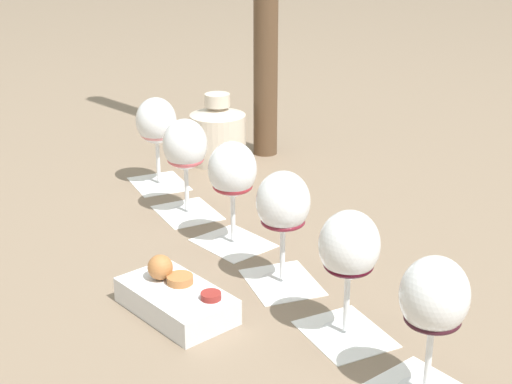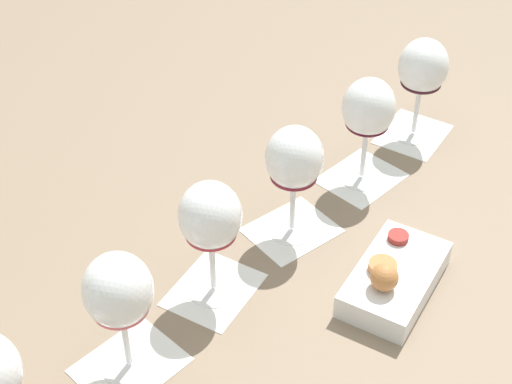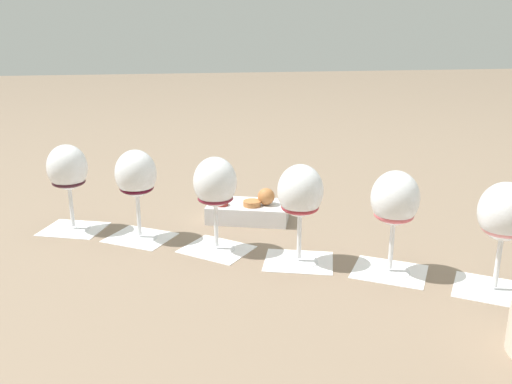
# 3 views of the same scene
# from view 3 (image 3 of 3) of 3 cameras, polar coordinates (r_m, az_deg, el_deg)

# --- Properties ---
(ground_plane) EXTENTS (8.00, 8.00, 0.00)m
(ground_plane) POSITION_cam_3_polar(r_m,az_deg,el_deg) (0.96, 0.03, -6.67)
(ground_plane) COLOR #7F6B56
(tasting_card_0) EXTENTS (0.15, 0.14, 0.00)m
(tasting_card_0) POSITION_cam_3_polar(r_m,az_deg,el_deg) (0.91, 23.76, -9.42)
(tasting_card_0) COLOR white
(tasting_card_0) RESTS_ON ground_plane
(tasting_card_1) EXTENTS (0.15, 0.14, 0.00)m
(tasting_card_1) POSITION_cam_3_polar(r_m,az_deg,el_deg) (0.92, 13.87, -8.11)
(tasting_card_1) COLOR white
(tasting_card_1) RESTS_ON ground_plane
(tasting_card_2) EXTENTS (0.14, 0.13, 0.00)m
(tasting_card_2) POSITION_cam_3_polar(r_m,az_deg,el_deg) (0.93, 4.51, -7.27)
(tasting_card_2) COLOR white
(tasting_card_2) RESTS_ON ground_plane
(tasting_card_3) EXTENTS (0.15, 0.15, 0.00)m
(tasting_card_3) POSITION_cam_3_polar(r_m,az_deg,el_deg) (0.98, -4.17, -6.00)
(tasting_card_3) COLOR white
(tasting_card_3) RESTS_ON ground_plane
(tasting_card_4) EXTENTS (0.15, 0.14, 0.00)m
(tasting_card_4) POSITION_cam_3_polar(r_m,az_deg,el_deg) (1.06, -12.10, -4.68)
(tasting_card_4) COLOR white
(tasting_card_4) RESTS_ON ground_plane
(tasting_card_5) EXTENTS (0.14, 0.13, 0.00)m
(tasting_card_5) POSITION_cam_3_polar(r_m,az_deg,el_deg) (1.13, -18.64, -3.69)
(tasting_card_5) COLOR white
(tasting_card_5) RESTS_ON ground_plane
(wine_glass_0) EXTENTS (0.08, 0.08, 0.17)m
(wine_glass_0) POSITION_cam_3_polar(r_m,az_deg,el_deg) (0.87, 24.67, -2.45)
(wine_glass_0) COLOR white
(wine_glass_0) RESTS_ON tasting_card_0
(wine_glass_1) EXTENTS (0.08, 0.08, 0.17)m
(wine_glass_1) POSITION_cam_3_polar(r_m,az_deg,el_deg) (0.88, 14.40, -1.16)
(wine_glass_1) COLOR white
(wine_glass_1) RESTS_ON tasting_card_1
(wine_glass_2) EXTENTS (0.08, 0.08, 0.17)m
(wine_glass_2) POSITION_cam_3_polar(r_m,az_deg,el_deg) (0.89, 4.68, -0.38)
(wine_glass_2) COLOR white
(wine_glass_2) RESTS_ON tasting_card_2
(wine_glass_3) EXTENTS (0.08, 0.08, 0.17)m
(wine_glass_3) POSITION_cam_3_polar(r_m,az_deg,el_deg) (0.94, -4.32, 0.59)
(wine_glass_3) COLOR white
(wine_glass_3) RESTS_ON tasting_card_3
(wine_glass_4) EXTENTS (0.08, 0.08, 0.17)m
(wine_glass_4) POSITION_cam_3_polar(r_m,az_deg,el_deg) (1.02, -12.51, 1.46)
(wine_glass_4) COLOR white
(wine_glass_4) RESTS_ON tasting_card_4
(wine_glass_5) EXTENTS (0.08, 0.08, 0.17)m
(wine_glass_5) POSITION_cam_3_polar(r_m,az_deg,el_deg) (1.10, -19.21, 2.05)
(wine_glass_5) COLOR white
(wine_glass_5) RESTS_ON tasting_card_5
(snack_dish) EXTENTS (0.19, 0.14, 0.07)m
(snack_dish) POSITION_cam_3_polar(r_m,az_deg,el_deg) (1.12, -0.70, -1.94)
(snack_dish) COLOR silver
(snack_dish) RESTS_ON ground_plane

